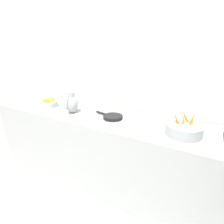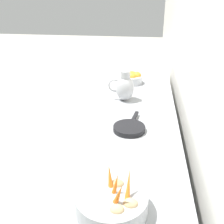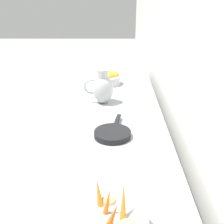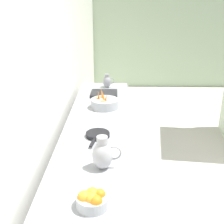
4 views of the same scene
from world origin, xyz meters
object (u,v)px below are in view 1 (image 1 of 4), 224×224
object	(u,v)px
vegetable_colander	(184,129)
orange_bowl	(50,103)
skillet_on_counter	(113,117)
metal_pitcher_tall	(72,104)

from	to	relation	value
vegetable_colander	orange_bowl	bearing A→B (deg)	-90.08
vegetable_colander	skillet_on_counter	distance (m)	0.74
metal_pitcher_tall	skillet_on_counter	xyz separation A→B (m)	(-0.07, 0.51, -0.10)
metal_pitcher_tall	vegetable_colander	bearing A→B (deg)	91.82
skillet_on_counter	metal_pitcher_tall	bearing A→B (deg)	-81.97
orange_bowl	metal_pitcher_tall	xyz separation A→B (m)	(0.04, 0.42, 0.06)
skillet_on_counter	orange_bowl	bearing A→B (deg)	-88.16
vegetable_colander	skillet_on_counter	xyz separation A→B (m)	(-0.03, -0.74, -0.04)
orange_bowl	skillet_on_counter	bearing A→B (deg)	91.84
vegetable_colander	skillet_on_counter	world-z (taller)	vegetable_colander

